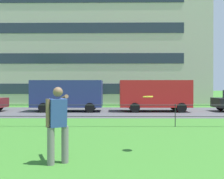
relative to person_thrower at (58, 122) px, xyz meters
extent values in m
cube|color=#4C4C51|center=(-1.66, 11.56, -0.92)|extent=(80.00, 7.34, 0.01)
cylinder|color=#232328|center=(-1.66, 5.07, -0.43)|extent=(0.04, 0.04, 1.00)
cylinder|color=#232328|center=(3.93, 5.07, -0.43)|extent=(0.04, 0.04, 1.00)
cylinder|color=#232328|center=(-1.66, 5.07, -0.48)|extent=(33.60, 0.03, 0.03)
cylinder|color=#232328|center=(-1.66, 5.07, 0.02)|extent=(33.60, 0.03, 0.03)
cylinder|color=slate|center=(-0.13, -0.09, -0.51)|extent=(0.16, 0.16, 0.83)
cylinder|color=slate|center=(0.15, 0.07, -0.51)|extent=(0.16, 0.16, 0.83)
cube|color=#334C99|center=(0.01, -0.01, 0.22)|extent=(0.44, 0.40, 0.64)
sphere|color=brown|center=(0.01, -0.01, 0.68)|extent=(0.22, 0.22, 0.22)
cylinder|color=brown|center=(0.04, 0.35, 0.51)|extent=(0.38, 0.59, 0.22)
cylinder|color=brown|center=(-0.19, -0.12, 0.22)|extent=(0.09, 0.09, 0.62)
cylinder|color=yellow|center=(2.17, 1.03, 0.54)|extent=(0.35, 0.35, 0.04)
cube|color=navy|center=(-2.12, 11.82, 0.36)|extent=(5.01, 1.98, 1.90)
cube|color=#283342|center=(-0.12, 11.83, 0.69)|extent=(0.13, 1.67, 0.76)
cylinder|color=black|center=(-0.43, 12.76, -0.59)|extent=(0.68, 0.24, 0.68)
cylinder|color=black|center=(-0.42, 10.90, -0.59)|extent=(0.68, 0.24, 0.68)
cylinder|color=black|center=(-3.63, 12.74, -0.59)|extent=(0.68, 0.24, 0.68)
cylinder|color=black|center=(-3.62, 10.88, -0.59)|extent=(0.68, 0.24, 0.68)
cube|color=red|center=(4.17, 11.86, 0.36)|extent=(5.01, 1.98, 1.90)
cube|color=#283342|center=(6.17, 11.87, 0.69)|extent=(0.13, 1.67, 0.76)
cylinder|color=black|center=(5.87, 12.80, -0.59)|extent=(0.68, 0.24, 0.68)
cylinder|color=black|center=(5.87, 10.93, -0.59)|extent=(0.68, 0.24, 0.68)
cylinder|color=black|center=(2.67, 12.78, -0.59)|extent=(0.68, 0.24, 0.68)
cylinder|color=black|center=(2.67, 10.92, -0.59)|extent=(0.68, 0.24, 0.68)
cylinder|color=black|center=(9.29, 12.62, -0.63)|extent=(0.60, 0.21, 0.60)
cube|color=beige|center=(-7.73, 25.18, 5.53)|extent=(38.91, 10.86, 12.91)
cube|color=gray|center=(-7.73, 25.18, 12.18)|extent=(39.15, 11.10, 0.40)
cube|color=#283342|center=(-7.73, 19.73, 0.69)|extent=(32.68, 0.06, 1.10)
cube|color=#283342|center=(-7.73, 19.73, 3.91)|extent=(32.68, 0.06, 1.10)
cube|color=#283342|center=(-7.73, 19.73, 7.14)|extent=(32.68, 0.06, 1.10)
camera|label=1|loc=(1.27, -5.27, 0.77)|focal=37.84mm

